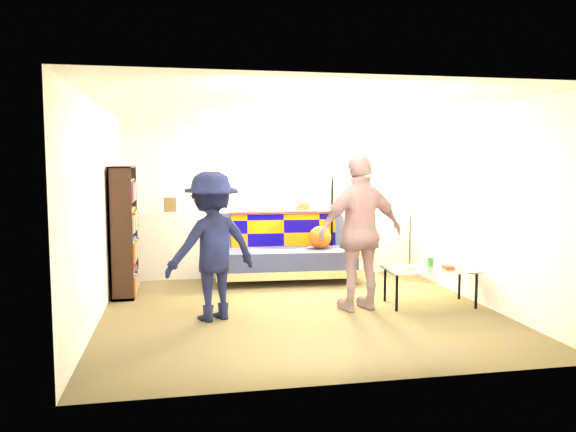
# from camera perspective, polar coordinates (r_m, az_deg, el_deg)

# --- Properties ---
(ground) EXTENTS (5.00, 5.00, 0.00)m
(ground) POSITION_cam_1_polar(r_m,az_deg,el_deg) (6.96, 0.63, -8.95)
(ground) COLOR brown
(ground) RESTS_ON ground
(room_shell) EXTENTS (4.60, 5.05, 2.45)m
(room_shell) POSITION_cam_1_polar(r_m,az_deg,el_deg) (7.20, -0.11, 4.98)
(room_shell) COLOR silver
(room_shell) RESTS_ON ground
(half_wall_ledge) EXTENTS (4.45, 0.15, 1.00)m
(half_wall_ledge) POSITION_cam_1_polar(r_m,az_deg,el_deg) (8.60, -1.77, -2.76)
(half_wall_ledge) COLOR silver
(half_wall_ledge) RESTS_ON ground
(ledge_decor) EXTENTS (2.97, 0.02, 0.45)m
(ledge_decor) POSITION_cam_1_polar(r_m,az_deg,el_deg) (8.48, -3.27, 1.71)
(ledge_decor) COLOR brown
(ledge_decor) RESTS_ON half_wall_ledge
(futon_sofa) EXTENTS (2.10, 1.09, 0.88)m
(futon_sofa) POSITION_cam_1_polar(r_m,az_deg,el_deg) (8.27, -0.10, -3.71)
(futon_sofa) COLOR tan
(futon_sofa) RESTS_ON ground
(bookshelf) EXTENTS (0.28, 0.84, 1.68)m
(bookshelf) POSITION_cam_1_polar(r_m,az_deg,el_deg) (7.64, -16.32, -1.88)
(bookshelf) COLOR black
(bookshelf) RESTS_ON ground
(coffee_table) EXTENTS (1.12, 0.67, 0.56)m
(coffee_table) POSITION_cam_1_polar(r_m,az_deg,el_deg) (7.06, 14.26, -5.40)
(coffee_table) COLOR black
(coffee_table) RESTS_ON ground
(floor_lamp) EXTENTS (0.38, 0.30, 1.63)m
(floor_lamp) POSITION_cam_1_polar(r_m,az_deg,el_deg) (8.47, 4.47, 1.54)
(floor_lamp) COLOR black
(floor_lamp) RESTS_ON ground
(person_left) EXTENTS (1.21, 0.98, 1.64)m
(person_left) POSITION_cam_1_polar(r_m,az_deg,el_deg) (6.23, -7.75, -3.05)
(person_left) COLOR black
(person_left) RESTS_ON ground
(person_right) EXTENTS (1.14, 0.65, 1.83)m
(person_right) POSITION_cam_1_polar(r_m,az_deg,el_deg) (6.61, 7.40, -1.70)
(person_right) COLOR #D88B8E
(person_right) RESTS_ON ground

